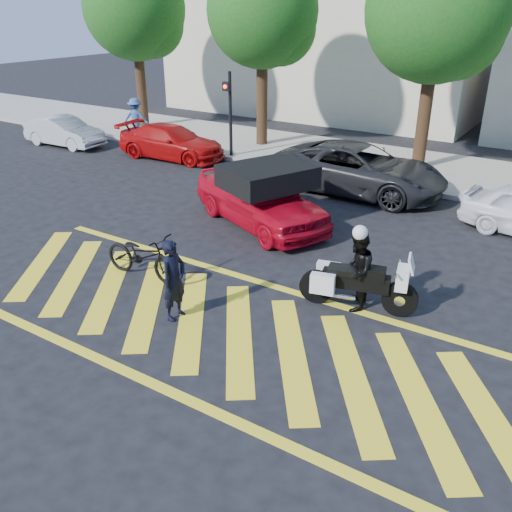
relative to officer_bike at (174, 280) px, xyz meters
The scene contains 17 objects.
ground 1.17m from the officer_bike, ahead, with size 90.00×90.00×0.00m, color black.
sidewalk 12.20m from the officer_bike, 86.02° to the left, with size 60.00×5.00×0.15m, color #9E998E.
crosswalk 1.14m from the officer_bike, 10.45° to the left, with size 12.33×4.00×0.01m.
building_left 22.72m from the officer_bike, 108.69° to the left, with size 16.00×8.00×10.00m, color beige.
tree_far_left 17.66m from the officer_bike, 134.56° to the left, with size 4.40×4.40×7.41m.
tree_left 14.05m from the officer_bike, 114.35° to the left, with size 4.20×4.20×7.26m.
tree_center 12.99m from the officer_bike, 85.45° to the left, with size 4.60×4.60×7.56m.
signal_pole 11.45m from the officer_bike, 119.77° to the left, with size 0.28×0.43×3.20m.
officer_bike is the anchor object (origin of this frame).
bicycle 1.90m from the officer_bike, 151.51° to the left, with size 0.69×1.96×1.03m, color black.
police_motorcycle 3.48m from the officer_bike, 38.03° to the left, with size 2.27×0.99×1.01m.
officer_moto 3.47m from the officer_bike, 38.31° to the left, with size 0.78×0.61×1.61m, color black.
red_convertible 5.05m from the officer_bike, 103.54° to the left, with size 1.80×4.47×1.52m, color #BB081B.
parked_far_left 14.94m from the officer_bike, 147.86° to the left, with size 1.24×3.57×1.18m, color #A5A9AD.
parked_left 11.69m from the officer_bike, 130.84° to the left, with size 1.73×4.27×1.24m, color #B40B0B.
parked_mid_left 8.81m from the officer_bike, 90.36° to the left, with size 2.50×5.42×1.51m, color black.
pedestrian_left 14.75m from the officer_bike, 136.50° to the left, with size 1.07×0.61×1.66m, color #395A9F.
Camera 1 is at (5.21, -6.81, 5.48)m, focal length 38.00 mm.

